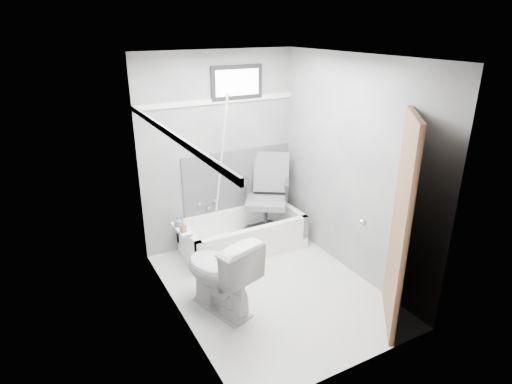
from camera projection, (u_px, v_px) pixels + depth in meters
floor at (271, 288)px, 4.63m from camera, size 2.60×2.60×0.00m
ceiling at (275, 56)px, 3.74m from camera, size 2.60×2.60×0.00m
wall_back at (219, 152)px, 5.24m from camera, size 2.00×0.02×2.40m
wall_front at (364, 240)px, 3.12m from camera, size 2.00×0.02×2.40m
wall_left at (175, 204)px, 3.74m from camera, size 0.02×2.60×2.40m
wall_right at (352, 169)px, 4.63m from camera, size 0.02×2.60×2.40m
bathtub at (243, 234)px, 5.37m from camera, size 1.50×0.70×0.42m
office_chair at (266, 196)px, 5.41m from camera, size 0.82×0.82×1.02m
toilet at (220, 273)px, 4.16m from camera, size 0.68×0.93×0.82m
door at (448, 234)px, 3.65m from camera, size 0.78×0.78×2.00m
window at (237, 82)px, 5.04m from camera, size 0.66×0.04×0.40m
backerboard at (238, 179)px, 5.49m from camera, size 1.50×0.02×0.78m
trim_back at (218, 101)px, 5.00m from camera, size 2.00×0.02×0.06m
trim_left at (171, 134)px, 3.51m from camera, size 0.02×2.60×0.06m
pole at (220, 170)px, 5.06m from camera, size 0.02×0.55×1.88m
shelf at (181, 229)px, 3.95m from camera, size 0.10×0.32×0.02m
soap_bottle_a at (183, 226)px, 3.85m from camera, size 0.06×0.06×0.11m
soap_bottle_b at (178, 221)px, 3.97m from camera, size 0.11×0.11×0.10m
faucet at (207, 204)px, 5.37m from camera, size 0.26×0.10×0.16m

